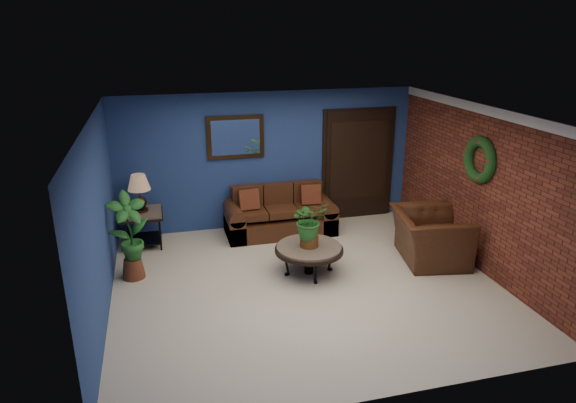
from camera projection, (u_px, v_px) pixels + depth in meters
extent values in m
plane|color=beige|center=(306.00, 285.00, 7.52)|extent=(5.50, 5.50, 0.00)
cube|color=navy|center=(268.00, 160.00, 9.39)|extent=(5.50, 0.04, 2.50)
cube|color=navy|center=(98.00, 223.00, 6.45)|extent=(0.04, 5.00, 2.50)
cube|color=maroon|center=(481.00, 189.00, 7.76)|extent=(0.04, 5.00, 2.50)
cube|color=silver|center=(309.00, 114.00, 6.69)|extent=(5.50, 5.00, 0.02)
cube|color=white|center=(490.00, 111.00, 7.36)|extent=(0.03, 5.00, 0.14)
cube|color=#3D2511|center=(235.00, 137.00, 9.06)|extent=(1.02, 0.06, 0.77)
cube|color=black|center=(358.00, 165.00, 9.84)|extent=(1.44, 0.06, 2.18)
torus|color=black|center=(480.00, 160.00, 7.64)|extent=(0.16, 0.72, 0.72)
cube|color=#452013|center=(280.00, 225.00, 9.32)|extent=(1.95, 0.84, 0.32)
cube|color=#452013|center=(276.00, 204.00, 9.50)|extent=(1.67, 0.23, 0.80)
cube|color=#452013|center=(250.00, 213.00, 9.04)|extent=(0.54, 0.58, 0.12)
cube|color=#452013|center=(281.00, 211.00, 9.17)|extent=(0.54, 0.58, 0.12)
cube|color=#452013|center=(311.00, 208.00, 9.30)|extent=(0.54, 0.58, 0.12)
cube|color=#452013|center=(235.00, 226.00, 9.10)|extent=(0.28, 0.84, 0.44)
cube|color=#452013|center=(324.00, 218.00, 9.49)|extent=(0.28, 0.84, 0.44)
cube|color=maroon|center=(249.00, 200.00, 8.99)|extent=(0.35, 0.11, 0.35)
cube|color=maroon|center=(311.00, 194.00, 9.26)|extent=(0.35, 0.11, 0.35)
cylinder|color=#57504C|center=(309.00, 248.00, 7.74)|extent=(0.98, 0.98, 0.05)
cylinder|color=black|center=(309.00, 250.00, 7.75)|extent=(1.04, 1.04, 0.05)
cylinder|color=black|center=(309.00, 261.00, 7.81)|extent=(0.14, 0.14, 0.40)
cube|color=#57504C|center=(142.00, 213.00, 8.65)|extent=(0.65, 0.65, 0.05)
cube|color=black|center=(142.00, 215.00, 8.66)|extent=(0.69, 0.69, 0.04)
cube|color=black|center=(144.00, 239.00, 8.81)|extent=(0.58, 0.58, 0.03)
cylinder|color=black|center=(126.00, 237.00, 8.43)|extent=(0.03, 0.03, 0.60)
cylinder|color=black|center=(160.00, 234.00, 8.56)|extent=(0.03, 0.03, 0.60)
cylinder|color=black|center=(127.00, 225.00, 8.93)|extent=(0.03, 0.03, 0.60)
cylinder|color=black|center=(159.00, 222.00, 9.06)|extent=(0.03, 0.03, 0.60)
cylinder|color=#3D2511|center=(141.00, 210.00, 8.63)|extent=(0.22, 0.22, 0.05)
sphere|color=#3D2511|center=(141.00, 204.00, 8.59)|extent=(0.21, 0.21, 0.21)
cylinder|color=#3D2511|center=(140.00, 194.00, 8.54)|extent=(0.02, 0.02, 0.26)
cone|color=#8F6C4F|center=(139.00, 184.00, 8.48)|extent=(0.37, 0.37, 0.26)
cube|color=brown|center=(296.00, 210.00, 9.35)|extent=(0.39, 0.39, 0.04)
torus|color=brown|center=(294.00, 192.00, 9.41)|extent=(0.35, 0.06, 0.34)
cylinder|color=brown|center=(289.00, 224.00, 9.25)|extent=(0.03, 0.03, 0.38)
cylinder|color=brown|center=(306.00, 223.00, 9.31)|extent=(0.03, 0.03, 0.38)
cylinder|color=brown|center=(286.00, 218.00, 9.54)|extent=(0.03, 0.03, 0.38)
cylinder|color=brown|center=(303.00, 217.00, 9.59)|extent=(0.03, 0.03, 0.38)
imported|color=#452013|center=(430.00, 237.00, 8.20)|extent=(1.27, 1.40, 0.80)
cylinder|color=brown|center=(309.00, 241.00, 7.70)|extent=(0.28, 0.28, 0.18)
imported|color=#1A5520|center=(309.00, 220.00, 7.59)|extent=(0.54, 0.47, 0.59)
cylinder|color=brown|center=(418.00, 236.00, 9.00)|extent=(0.26, 0.26, 0.20)
imported|color=#1A5520|center=(420.00, 216.00, 8.88)|extent=(0.38, 0.32, 0.62)
cylinder|color=brown|center=(133.00, 268.00, 7.69)|extent=(0.34, 0.34, 0.30)
imported|color=#1A5520|center=(129.00, 228.00, 7.48)|extent=(0.67, 0.56, 1.09)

